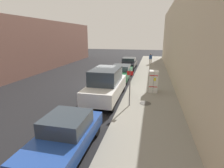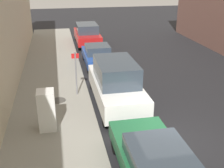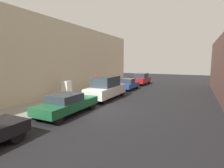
{
  "view_description": "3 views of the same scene",
  "coord_description": "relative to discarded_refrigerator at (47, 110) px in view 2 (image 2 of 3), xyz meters",
  "views": [
    {
      "loc": [
        -4.2,
        14.6,
        4.25
      ],
      "look_at": [
        -1.62,
        3.29,
        1.0
      ],
      "focal_mm": 28.0,
      "sensor_mm": 36.0,
      "label": 1
    },
    {
      "loc": [
        -3.83,
        -8.26,
        5.98
      ],
      "look_at": [
        -1.45,
        3.64,
        1.01
      ],
      "focal_mm": 45.0,
      "sensor_mm": 36.0,
      "label": 2
    },
    {
      "loc": [
        6.4,
        -10.96,
        3.54
      ],
      "look_at": [
        -0.55,
        3.39,
        1.48
      ],
      "focal_mm": 28.0,
      "sensor_mm": 36.0,
      "label": 3
    }
  ],
  "objects": [
    {
      "name": "parked_sedan_green",
      "position": [
        3.14,
        -3.7,
        -0.19
      ],
      "size": [
        1.88,
        4.75,
        1.41
      ],
      "color": "#1E6038",
      "rests_on": "ground"
    },
    {
      "name": "street_sign_post",
      "position": [
        1.39,
        3.07,
        0.44
      ],
      "size": [
        0.36,
        0.07,
        2.21
      ],
      "color": "slate",
      "rests_on": "sidewalk_slab"
    },
    {
      "name": "parked_hatchback_blue",
      "position": [
        3.14,
        7.78,
        -0.22
      ],
      "size": [
        1.72,
        3.9,
        1.43
      ],
      "color": "#23479E",
      "rests_on": "ground"
    },
    {
      "name": "parked_suv_red",
      "position": [
        3.14,
        13.58,
        -0.03
      ],
      "size": [
        1.92,
        4.58,
        1.76
      ],
      "color": "red",
      "rests_on": "ground"
    },
    {
      "name": "manhole_cover",
      "position": [
        0.44,
        2.52,
        -0.8
      ],
      "size": [
        0.7,
        0.7,
        0.02
      ],
      "primitive_type": "cylinder",
      "color": "#47443F",
      "rests_on": "sidewalk_slab"
    },
    {
      "name": "sidewalk_slab",
      "position": [
        0.17,
        -1.68,
        -0.87
      ],
      "size": [
        3.63,
        44.0,
        0.13
      ],
      "primitive_type": "cube",
      "color": "gray",
      "rests_on": "ground"
    },
    {
      "name": "ground_plane",
      "position": [
        4.41,
        -1.68,
        -0.94
      ],
      "size": [
        80.0,
        80.0,
        0.0
      ],
      "primitive_type": "plane",
      "color": "black"
    },
    {
      "name": "discarded_refrigerator",
      "position": [
        0.0,
        0.0,
        0.0
      ],
      "size": [
        0.66,
        0.7,
        1.61
      ],
      "color": "white",
      "rests_on": "sidewalk_slab"
    },
    {
      "name": "parked_van_white",
      "position": [
        3.14,
        1.92,
        0.11
      ],
      "size": [
        1.97,
        5.12,
        2.13
      ],
      "color": "silver",
      "rests_on": "ground"
    }
  ]
}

